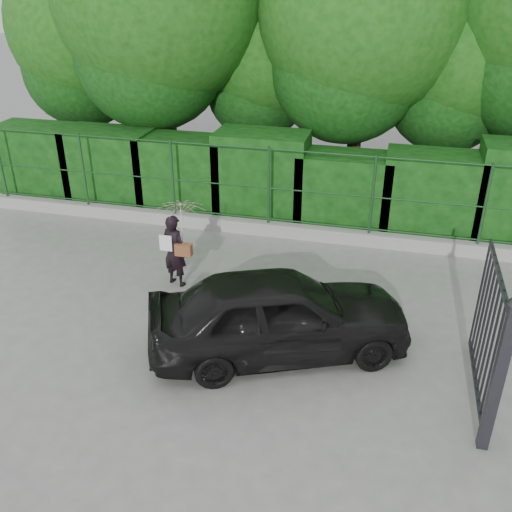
# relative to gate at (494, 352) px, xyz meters

# --- Properties ---
(ground) EXTENTS (80.00, 80.00, 0.00)m
(ground) POSITION_rel_gate_xyz_m (-4.60, 0.72, -1.19)
(ground) COLOR gray
(kerb) EXTENTS (14.00, 0.25, 0.30)m
(kerb) POSITION_rel_gate_xyz_m (-4.60, 5.22, -1.04)
(kerb) COLOR #9E9E99
(kerb) RESTS_ON ground
(fence) EXTENTS (14.13, 0.06, 1.80)m
(fence) POSITION_rel_gate_xyz_m (-4.38, 5.22, 0.01)
(fence) COLOR #193F1D
(fence) RESTS_ON kerb
(hedge) EXTENTS (14.20, 1.20, 2.26)m
(hedge) POSITION_rel_gate_xyz_m (-4.48, 6.22, -0.20)
(hedge) COLOR black
(hedge) RESTS_ON ground
(trees) EXTENTS (17.10, 6.15, 8.08)m
(trees) POSITION_rel_gate_xyz_m (-3.46, 8.46, 3.43)
(trees) COLOR black
(trees) RESTS_ON ground
(gate) EXTENTS (0.22, 2.33, 2.36)m
(gate) POSITION_rel_gate_xyz_m (0.00, 0.00, 0.00)
(gate) COLOR #27272D
(gate) RESTS_ON ground
(woman) EXTENTS (0.93, 0.95, 1.73)m
(woman) POSITION_rel_gate_xyz_m (-5.33, 2.60, -0.04)
(woman) COLOR black
(woman) RESTS_ON ground
(car) EXTENTS (4.48, 3.18, 1.42)m
(car) POSITION_rel_gate_xyz_m (-3.04, 0.92, -0.48)
(car) COLOR black
(car) RESTS_ON ground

